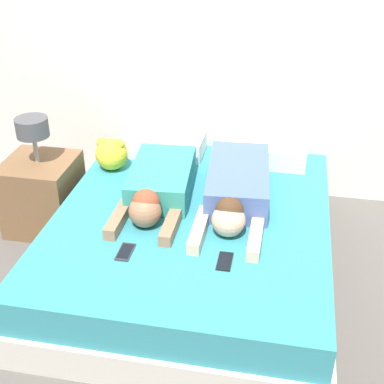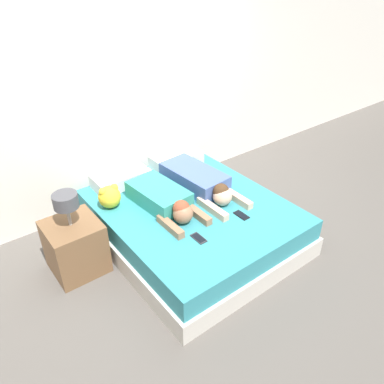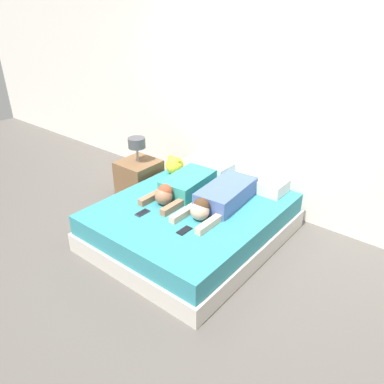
{
  "view_description": "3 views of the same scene",
  "coord_description": "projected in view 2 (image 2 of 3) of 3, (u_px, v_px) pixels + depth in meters",
  "views": [
    {
      "loc": [
        0.52,
        -2.68,
        2.17
      ],
      "look_at": [
        0.0,
        0.0,
        0.57
      ],
      "focal_mm": 50.0,
      "sensor_mm": 36.0,
      "label": 1
    },
    {
      "loc": [
        -1.89,
        -2.46,
        2.53
      ],
      "look_at": [
        0.0,
        0.0,
        0.57
      ],
      "focal_mm": 35.0,
      "sensor_mm": 36.0,
      "label": 2
    },
    {
      "loc": [
        2.17,
        -2.68,
        2.39
      ],
      "look_at": [
        0.0,
        0.0,
        0.57
      ],
      "focal_mm": 35.0,
      "sensor_mm": 36.0,
      "label": 3
    }
  ],
  "objects": [
    {
      "name": "person_right",
      "position": [
        200.0,
        182.0,
        3.94
      ],
      "size": [
        0.43,
        1.08,
        0.22
      ],
      "color": "#4C66A5",
      "rests_on": "bed"
    },
    {
      "name": "nightstand",
      "position": [
        75.0,
        245.0,
        3.44
      ],
      "size": [
        0.47,
        0.47,
        0.83
      ],
      "color": "brown",
      "rests_on": "ground_plane"
    },
    {
      "name": "pillow_head_left",
      "position": [
        121.0,
        179.0,
        4.04
      ],
      "size": [
        0.6,
        0.31,
        0.14
      ],
      "color": "white",
      "rests_on": "bed"
    },
    {
      "name": "wall_back",
      "position": [
        128.0,
        91.0,
        4.05
      ],
      "size": [
        12.0,
        0.06,
        2.6
      ],
      "color": "white",
      "rests_on": "ground_plane"
    },
    {
      "name": "person_left",
      "position": [
        165.0,
        200.0,
        3.66
      ],
      "size": [
        0.43,
        0.94,
        0.22
      ],
      "color": "teal",
      "rests_on": "bed"
    },
    {
      "name": "bed",
      "position": [
        192.0,
        222.0,
        3.86
      ],
      "size": [
        1.7,
        1.99,
        0.42
      ],
      "color": "beige",
      "rests_on": "ground_plane"
    },
    {
      "name": "plush_toy",
      "position": [
        109.0,
        196.0,
        3.66
      ],
      "size": [
        0.22,
        0.22,
        0.23
      ],
      "color": "yellow",
      "rests_on": "bed"
    },
    {
      "name": "ground_plane",
      "position": [
        192.0,
        238.0,
        3.97
      ],
      "size": [
        12.0,
        12.0,
        0.0
      ],
      "primitive_type": "plane",
      "color": "#5B5651"
    },
    {
      "name": "cell_phone_right",
      "position": [
        241.0,
        215.0,
        3.58
      ],
      "size": [
        0.08,
        0.16,
        0.01
      ],
      "color": "black",
      "rests_on": "bed"
    },
    {
      "name": "cell_phone_left",
      "position": [
        199.0,
        238.0,
        3.29
      ],
      "size": [
        0.08,
        0.16,
        0.01
      ],
      "color": "#2D2D33",
      "rests_on": "bed"
    },
    {
      "name": "pillow_head_right",
      "position": [
        176.0,
        159.0,
        4.42
      ],
      "size": [
        0.6,
        0.31,
        0.14
      ],
      "color": "white",
      "rests_on": "bed"
    }
  ]
}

